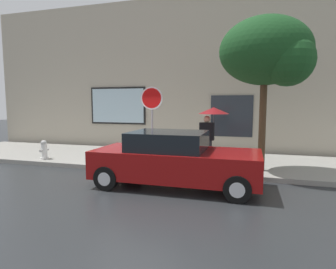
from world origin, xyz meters
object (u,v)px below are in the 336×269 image
(parked_car, at_px, (175,160))
(fire_hydrant, at_px, (44,150))
(street_tree, at_px, (269,53))
(pedestrian_with_umbrella, at_px, (211,119))
(stop_sign, at_px, (152,110))

(parked_car, distance_m, fire_hydrant, 5.79)
(fire_hydrant, height_order, street_tree, street_tree)
(pedestrian_with_umbrella, bearing_deg, fire_hydrant, -173.04)
(parked_car, relative_size, pedestrian_with_umbrella, 2.24)
(stop_sign, bearing_deg, street_tree, 4.03)
(fire_hydrant, xyz_separation_m, pedestrian_with_umbrella, (6.22, 0.76, 1.23))
(stop_sign, bearing_deg, pedestrian_with_umbrella, 21.24)
(pedestrian_with_umbrella, bearing_deg, parked_car, -105.77)
(parked_car, relative_size, street_tree, 0.94)
(parked_car, xyz_separation_m, pedestrian_with_umbrella, (0.66, 2.35, 1.00))
(fire_hydrant, relative_size, pedestrian_with_umbrella, 0.36)
(parked_car, relative_size, fire_hydrant, 6.18)
(pedestrian_with_umbrella, bearing_deg, stop_sign, -158.76)
(parked_car, bearing_deg, street_tree, 37.71)
(parked_car, bearing_deg, fire_hydrant, 164.07)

